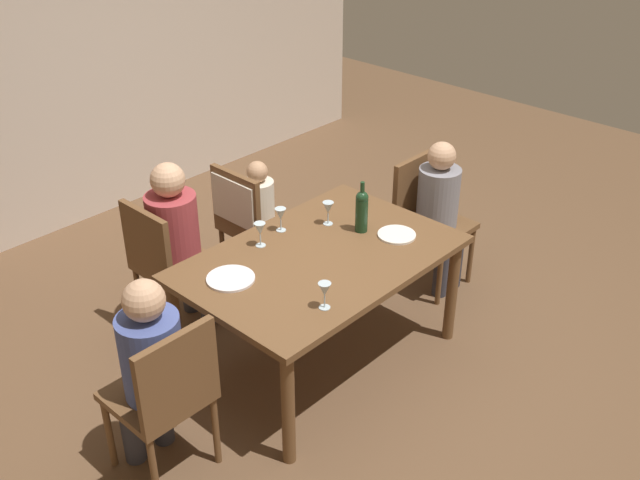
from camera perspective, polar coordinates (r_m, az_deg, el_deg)
name	(u,v)px	position (r m, az deg, el deg)	size (l,w,h in m)	color
ground_plane	(320,358)	(4.66, 0.00, -9.04)	(10.00, 10.00, 0.00)	brown
rear_room_partition	(54,57)	(6.04, -19.79, 13.10)	(6.40, 0.12, 2.70)	beige
dining_table	(320,268)	(4.27, 0.00, -2.14)	(1.58, 1.05, 0.74)	brown
chair_far_left	(165,260)	(4.69, -11.85, -1.49)	(0.44, 0.44, 0.92)	brown
chair_left_end	(167,392)	(3.69, -11.72, -11.36)	(0.44, 0.44, 0.92)	brown
chair_right_end	(426,213)	(5.18, 8.16, 2.08)	(0.44, 0.44, 0.92)	brown
chair_far_right	(245,214)	(5.01, -5.76, 2.02)	(0.46, 0.44, 0.92)	brown
person_woman_host	(177,235)	(4.68, -10.91, 0.40)	(0.36, 0.32, 1.15)	#33333D
person_man_bearded	(150,362)	(3.69, -12.96, -9.16)	(0.30, 0.35, 1.12)	#33333D
person_man_guest	(441,205)	(5.08, 9.26, 2.64)	(0.28, 0.32, 1.08)	#33333D
person_child_small	(262,211)	(5.11, -4.51, 2.26)	(0.25, 0.22, 0.94)	#33333D
wine_bottle_tall_green	(362,210)	(4.41, 3.23, 2.34)	(0.08, 0.08, 0.32)	#19381E
wine_glass_near_left	(281,215)	(4.43, -3.05, 1.94)	(0.07, 0.07, 0.15)	silver
wine_glass_centre	(328,209)	(4.50, 0.63, 2.43)	(0.07, 0.07, 0.15)	silver
wine_glass_near_right	(325,290)	(3.73, 0.35, -3.90)	(0.07, 0.07, 0.15)	silver
wine_glass_far	(260,230)	(4.28, -4.64, 0.79)	(0.07, 0.07, 0.15)	silver
dinner_plate_host	(231,279)	(4.04, -6.89, -2.96)	(0.26, 0.26, 0.01)	white
dinner_plate_guest_left	(397,235)	(4.44, 5.92, 0.40)	(0.23, 0.23, 0.01)	white
handbag	(296,249)	(5.53, -1.86, -0.72)	(0.28, 0.12, 0.22)	brown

